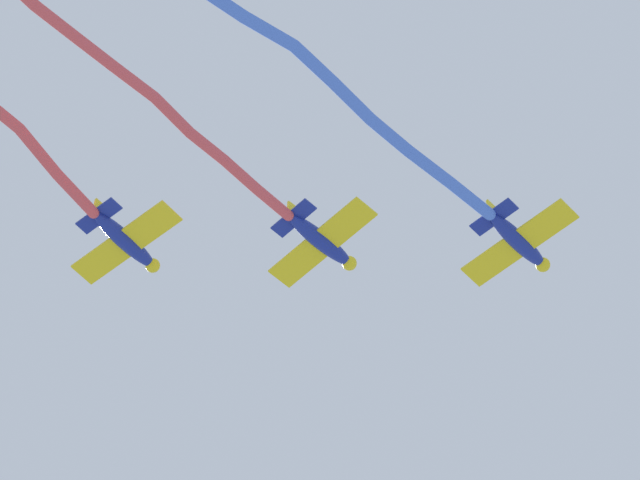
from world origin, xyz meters
TOP-DOWN VIEW (x-y plane):
  - airplane_lead at (-1.35, 4.14)m, footprint 5.97×6.89m
  - smoke_trail_lead at (-14.36, 14.90)m, footprint 22.29×19.19m
  - airplane_left_wing at (-2.30, 15.47)m, footprint 6.06×6.72m
  - smoke_trail_left_wing at (-15.57, 25.18)m, footprint 23.40×16.26m
  - airplane_right_wing at (-3.24, 26.81)m, footprint 5.85×7.05m

SIDE VIEW (x-z plane):
  - smoke_trail_left_wing at x=-15.57m, z-range 71.90..74.90m
  - smoke_trail_lead at x=-14.36m, z-range 72.05..74.77m
  - airplane_lead at x=-1.35m, z-range 73.53..75.38m
  - airplane_left_wing at x=-2.30m, z-range 73.78..75.63m
  - airplane_right_wing at x=-3.24m, z-range 74.03..75.88m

